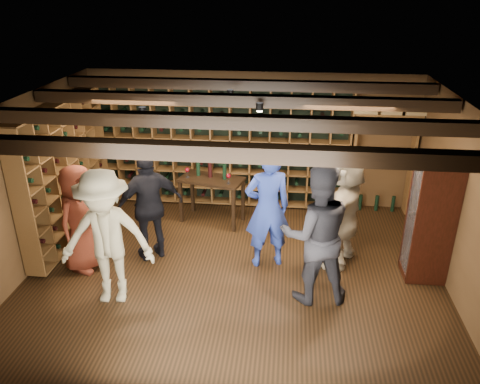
# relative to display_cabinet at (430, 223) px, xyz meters

# --- Properties ---
(ground) EXTENTS (6.00, 6.00, 0.00)m
(ground) POSITION_rel_display_cabinet_xyz_m (-2.71, -0.20, -0.86)
(ground) COLOR black
(ground) RESTS_ON ground
(room_shell) EXTENTS (6.00, 6.00, 6.00)m
(room_shell) POSITION_rel_display_cabinet_xyz_m (-2.71, -0.15, 1.56)
(room_shell) COLOR #4E341B
(room_shell) RESTS_ON ground
(wine_rack_back) EXTENTS (4.65, 0.30, 2.20)m
(wine_rack_back) POSITION_rel_display_cabinet_xyz_m (-3.24, 2.13, 0.29)
(wine_rack_back) COLOR brown
(wine_rack_back) RESTS_ON ground
(wine_rack_left) EXTENTS (0.30, 2.65, 2.20)m
(wine_rack_left) POSITION_rel_display_cabinet_xyz_m (-5.54, 0.62, 0.29)
(wine_rack_left) COLOR brown
(wine_rack_left) RESTS_ON ground
(crate_shelf) EXTENTS (1.20, 0.32, 2.07)m
(crate_shelf) POSITION_rel_display_cabinet_xyz_m (-0.31, 2.12, 0.71)
(crate_shelf) COLOR brown
(crate_shelf) RESTS_ON ground
(display_cabinet) EXTENTS (0.55, 0.50, 1.75)m
(display_cabinet) POSITION_rel_display_cabinet_xyz_m (0.00, 0.00, 0.00)
(display_cabinet) COLOR black
(display_cabinet) RESTS_ON ground
(man_blue_shirt) EXTENTS (0.78, 0.62, 1.85)m
(man_blue_shirt) POSITION_rel_display_cabinet_xyz_m (-2.27, 0.08, 0.07)
(man_blue_shirt) COLOR navy
(man_blue_shirt) RESTS_ON ground
(man_grey_suit) EXTENTS (1.04, 0.87, 1.93)m
(man_grey_suit) POSITION_rel_display_cabinet_xyz_m (-1.60, -0.69, 0.11)
(man_grey_suit) COLOR black
(man_grey_suit) RESTS_ON ground
(guest_red_floral) EXTENTS (0.73, 0.91, 1.63)m
(guest_red_floral) POSITION_rel_display_cabinet_xyz_m (-4.94, -0.31, -0.04)
(guest_red_floral) COLOR #9B311C
(guest_red_floral) RESTS_ON ground
(guest_woman_black) EXTENTS (1.09, 0.92, 1.75)m
(guest_woman_black) POSITION_rel_display_cabinet_xyz_m (-4.03, 0.09, 0.02)
(guest_woman_black) COLOR black
(guest_woman_black) RESTS_ON ground
(guest_khaki) EXTENTS (1.27, 0.82, 1.86)m
(guest_khaki) POSITION_rel_display_cabinet_xyz_m (-4.27, -1.02, 0.08)
(guest_khaki) COLOR gray
(guest_khaki) RESTS_ON ground
(guest_beige) EXTENTS (1.16, 1.74, 1.79)m
(guest_beige) POSITION_rel_display_cabinet_xyz_m (-1.16, 0.25, 0.04)
(guest_beige) COLOR tan
(guest_beige) RESTS_ON ground
(tasting_table) EXTENTS (1.19, 0.80, 1.10)m
(tasting_table) POSITION_rel_display_cabinet_xyz_m (-3.31, 1.37, -0.12)
(tasting_table) COLOR black
(tasting_table) RESTS_ON ground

